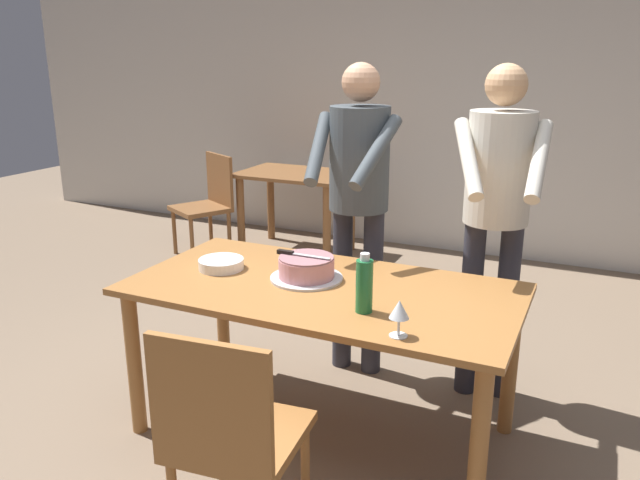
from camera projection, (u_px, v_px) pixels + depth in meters
The scene contains 13 objects.
ground_plane at pixel (322, 430), 3.05m from camera, with size 14.00×14.00×0.00m, color #7A6651.
back_wall at pixel (476, 102), 5.45m from camera, with size 10.00×0.12×2.70m, color beige.
main_dining_table at pixel (322, 307), 2.87m from camera, with size 1.76×0.90×0.75m.
cake_on_platter at pixel (306, 269), 2.91m from camera, with size 0.34×0.34×0.11m.
cake_knife at pixel (293, 253), 2.92m from camera, with size 0.27×0.02×0.02m.
plate_stack at pixel (221, 264), 3.06m from camera, with size 0.22×0.22×0.05m.
wine_glass_near at pixel (399, 311), 2.31m from camera, with size 0.08×0.08×0.14m.
water_bottle at pixel (364, 285), 2.53m from camera, with size 0.07×0.07×0.25m.
person_cutting_cake at pixel (358, 187), 3.36m from camera, with size 0.47×0.55×1.72m.
person_standing_beside at pixel (497, 198), 3.09m from camera, with size 0.46×0.58×1.72m.
chair_near_side at pixel (230, 433), 2.19m from camera, with size 0.48×0.48×0.90m.
background_table at pixel (297, 190), 5.64m from camera, with size 1.00×0.70×0.74m.
background_chair_1 at pixel (208, 201), 5.61m from camera, with size 0.60×0.60×0.90m.
Camera 1 is at (1.11, -2.42, 1.76)m, focal length 35.19 mm.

